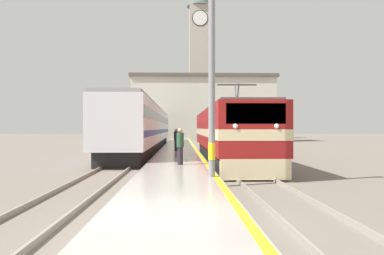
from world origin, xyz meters
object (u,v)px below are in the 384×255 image
(passenger_train, at_px, (147,127))
(catenary_mast, at_px, (214,53))
(person_on_platform, at_px, (176,139))
(second_waiting_passenger, at_px, (180,145))
(locomotive_train, at_px, (226,134))
(clock_tower, at_px, (200,59))

(passenger_train, relative_size, catenary_mast, 4.15)
(passenger_train, xyz_separation_m, person_on_platform, (2.94, -8.39, -0.91))
(catenary_mast, xyz_separation_m, person_on_platform, (-1.50, 14.84, -3.47))
(passenger_train, bearing_deg, second_waiting_passenger, -80.17)
(locomotive_train, distance_m, catenary_mast, 11.50)
(catenary_mast, relative_size, person_on_platform, 5.17)
(catenary_mast, height_order, person_on_platform, catenary_mast)
(clock_tower, bearing_deg, second_waiting_passenger, -93.80)
(catenary_mast, height_order, clock_tower, clock_tower)
(clock_tower, bearing_deg, passenger_train, -100.64)
(passenger_train, height_order, second_waiting_passenger, passenger_train)
(locomotive_train, xyz_separation_m, catenary_mast, (-1.74, -10.97, 3.00))
(locomotive_train, relative_size, catenary_mast, 2.25)
(passenger_train, height_order, person_on_platform, passenger_train)
(catenary_mast, bearing_deg, person_on_platform, 95.78)
(second_waiting_passenger, relative_size, clock_tower, 0.06)
(locomotive_train, bearing_deg, passenger_train, 116.73)
(person_on_platform, relative_size, second_waiting_passenger, 0.98)
(passenger_train, bearing_deg, clock_tower, 79.36)
(locomotive_train, relative_size, passenger_train, 0.54)
(second_waiting_passenger, bearing_deg, locomotive_train, 65.84)
(locomotive_train, height_order, passenger_train, locomotive_train)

